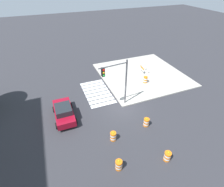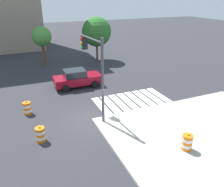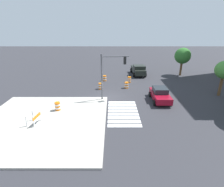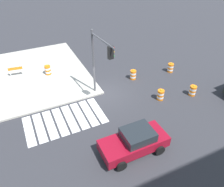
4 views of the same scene
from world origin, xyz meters
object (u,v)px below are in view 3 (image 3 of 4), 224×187
at_px(traffic_barrel_crosswalk_end, 126,85).
at_px(traffic_barrel_on_sidewalk, 58,106).
at_px(traffic_barrel_median_far, 100,86).
at_px(street_tree_streetside_mid, 183,56).
at_px(traffic_barrel_near_corner, 105,78).
at_px(construction_barricade, 35,118).
at_px(sports_car, 160,94).
at_px(traffic_light_pole, 111,69).
at_px(pickup_truck, 138,70).
at_px(traffic_barrel_median_near, 129,80).
at_px(street_tree_streetside_far, 224,70).

distance_m(traffic_barrel_crosswalk_end, traffic_barrel_on_sidewalk, 11.02).
height_order(traffic_barrel_median_far, street_tree_streetside_mid, street_tree_streetside_mid).
relative_size(traffic_barrel_near_corner, construction_barricade, 0.77).
bearing_deg(traffic_barrel_on_sidewalk, construction_barricade, -23.60).
bearing_deg(street_tree_streetside_mid, construction_barricade, -48.18).
bearing_deg(sports_car, traffic_barrel_median_far, -119.49).
bearing_deg(traffic_barrel_crosswalk_end, traffic_light_pole, -26.57).
bearing_deg(traffic_barrel_crosswalk_end, traffic_barrel_median_far, -83.43).
distance_m(pickup_truck, traffic_barrel_median_near, 4.99).
relative_size(traffic_barrel_median_far, street_tree_streetside_far, 0.22).
distance_m(traffic_barrel_on_sidewalk, street_tree_streetside_mid, 23.88).
xyz_separation_m(sports_car, pickup_truck, (-12.06, -0.97, 0.16)).
bearing_deg(traffic_light_pole, traffic_barrel_median_far, -158.20).
bearing_deg(traffic_light_pole, traffic_barrel_crosswalk_end, 153.43).
distance_m(traffic_barrel_median_far, traffic_light_pole, 5.51).
bearing_deg(pickup_truck, sports_car, 4.61).
xyz_separation_m(traffic_light_pole, street_tree_streetside_mid, (-11.63, 12.74, -0.36)).
distance_m(traffic_barrel_crosswalk_end, street_tree_streetside_mid, 13.13).
relative_size(construction_barricade, traffic_light_pole, 0.24).
height_order(pickup_truck, traffic_light_pole, traffic_light_pole).
bearing_deg(sports_car, traffic_barrel_on_sidewalk, -75.99).
bearing_deg(traffic_barrel_median_near, street_tree_streetside_mid, 113.83).
bearing_deg(street_tree_streetside_far, traffic_barrel_near_corner, -113.16).
height_order(sports_car, traffic_barrel_median_near, sports_car).
bearing_deg(traffic_barrel_near_corner, street_tree_streetside_mid, 104.45).
relative_size(traffic_barrel_median_near, construction_barricade, 0.77).
height_order(traffic_barrel_median_near, traffic_barrel_on_sidewalk, traffic_barrel_on_sidewalk).
height_order(pickup_truck, construction_barricade, pickup_truck).
height_order(traffic_barrel_median_far, construction_barricade, construction_barricade).
bearing_deg(pickup_truck, construction_barricade, -33.88).
xyz_separation_m(traffic_barrel_near_corner, traffic_barrel_crosswalk_end, (3.63, 3.37, 0.00)).
bearing_deg(traffic_barrel_median_far, sports_car, 60.51).
bearing_deg(traffic_barrel_crosswalk_end, street_tree_streetside_far, 76.21).
distance_m(traffic_barrel_median_far, construction_barricade, 11.35).
bearing_deg(pickup_truck, traffic_light_pole, -22.89).
bearing_deg(pickup_truck, street_tree_streetside_mid, 88.89).
xyz_separation_m(traffic_barrel_near_corner, traffic_barrel_on_sidewalk, (11.25, -4.59, 0.15)).
xyz_separation_m(traffic_barrel_median_near, street_tree_streetside_mid, (-4.35, 9.85, 3.10)).
distance_m(pickup_truck, traffic_barrel_near_corner, 7.19).
xyz_separation_m(traffic_barrel_median_near, street_tree_streetside_far, (5.80, 11.32, 2.93)).
bearing_deg(construction_barricade, traffic_barrel_crosswalk_end, 138.65).
relative_size(traffic_barrel_crosswalk_end, traffic_light_pole, 0.19).
relative_size(traffic_barrel_median_far, traffic_barrel_on_sidewalk, 1.00).
bearing_deg(street_tree_streetside_mid, traffic_barrel_median_far, -61.93).
relative_size(traffic_barrel_crosswalk_end, traffic_barrel_median_near, 1.00).
height_order(sports_car, construction_barricade, sports_car).
height_order(pickup_truck, street_tree_streetside_far, street_tree_streetside_far).
relative_size(pickup_truck, traffic_barrel_median_far, 5.14).
bearing_deg(pickup_truck, traffic_barrel_median_far, -40.12).
distance_m(street_tree_streetside_mid, street_tree_streetside_far, 10.26).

